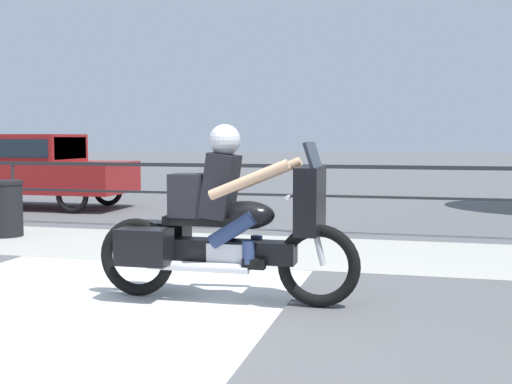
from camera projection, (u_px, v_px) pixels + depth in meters
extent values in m
plane|color=#565659|center=(189.00, 322.00, 5.26)|extent=(120.00, 120.00, 0.00)
cube|color=#A8A59E|center=(276.00, 250.00, 8.55)|extent=(44.00, 2.40, 0.01)
cube|color=silver|center=(47.00, 318.00, 5.35)|extent=(3.71, 6.00, 0.01)
cube|color=#232326|center=(298.00, 166.00, 10.04)|extent=(36.00, 0.04, 0.06)
cube|color=#232326|center=(298.00, 195.00, 10.08)|extent=(36.00, 0.03, 0.04)
cylinder|color=#232326|center=(13.00, 192.00, 11.30)|extent=(0.05, 0.05, 1.09)
cylinder|color=#232326|center=(298.00, 199.00, 10.08)|extent=(0.05, 0.05, 1.09)
torus|color=black|center=(319.00, 266.00, 5.68)|extent=(0.74, 0.11, 0.74)
torus|color=black|center=(137.00, 257.00, 6.10)|extent=(0.74, 0.11, 0.74)
cube|color=black|center=(225.00, 251.00, 5.88)|extent=(1.32, 0.22, 0.20)
cube|color=silver|center=(228.00, 256.00, 5.88)|extent=(0.34, 0.26, 0.26)
ellipsoid|color=black|center=(247.00, 215.00, 5.80)|extent=(0.52, 0.30, 0.26)
cube|color=black|center=(206.00, 220.00, 5.90)|extent=(0.77, 0.28, 0.08)
cube|color=black|center=(310.00, 200.00, 5.65)|extent=(0.20, 0.60, 0.59)
cube|color=#1E232B|center=(313.00, 155.00, 5.61)|extent=(0.10, 0.51, 0.24)
cylinder|color=silver|center=(295.00, 194.00, 5.68)|extent=(0.04, 0.70, 0.04)
cylinder|color=silver|center=(197.00, 267.00, 5.79)|extent=(0.96, 0.09, 0.09)
cube|color=black|center=(144.00, 247.00, 5.81)|extent=(0.48, 0.28, 0.33)
cube|color=black|center=(164.00, 238.00, 6.27)|extent=(0.48, 0.28, 0.33)
cylinder|color=silver|center=(316.00, 233.00, 5.66)|extent=(0.20, 0.06, 0.58)
cube|color=black|center=(221.00, 186.00, 5.84)|extent=(0.32, 0.36, 0.61)
sphere|color=tan|center=(225.00, 142.00, 5.79)|extent=(0.23, 0.23, 0.23)
sphere|color=#B7B7BC|center=(225.00, 140.00, 5.79)|extent=(0.29, 0.29, 0.29)
cylinder|color=navy|center=(232.00, 230.00, 5.69)|extent=(0.44, 0.13, 0.34)
cylinder|color=navy|center=(248.00, 252.00, 5.67)|extent=(0.11, 0.11, 0.20)
cube|color=black|center=(254.00, 264.00, 5.67)|extent=(0.20, 0.10, 0.09)
cylinder|color=navy|center=(241.00, 226.00, 5.98)|extent=(0.44, 0.13, 0.34)
cylinder|color=navy|center=(257.00, 247.00, 5.96)|extent=(0.11, 0.11, 0.20)
cube|color=black|center=(262.00, 258.00, 5.96)|extent=(0.20, 0.10, 0.09)
cylinder|color=tan|center=(249.00, 180.00, 5.46)|extent=(0.72, 0.09, 0.36)
cylinder|color=tan|center=(265.00, 176.00, 6.04)|extent=(0.72, 0.09, 0.36)
cube|color=black|center=(190.00, 195.00, 5.92)|extent=(0.33, 0.30, 0.40)
cube|color=maroon|center=(38.00, 176.00, 13.68)|extent=(4.01, 1.65, 0.64)
cube|color=maroon|center=(27.00, 148.00, 13.68)|extent=(2.09, 1.45, 0.58)
cube|color=#19232D|center=(70.00, 148.00, 13.44)|extent=(0.04, 1.29, 0.46)
cube|color=#19232D|center=(27.00, 148.00, 13.68)|extent=(1.92, 1.48, 0.38)
torus|color=black|center=(72.00, 196.00, 12.67)|extent=(0.71, 0.11, 0.71)
torus|color=black|center=(108.00, 190.00, 14.14)|extent=(0.71, 0.11, 0.71)
torus|color=black|center=(9.00, 188.00, 14.74)|extent=(0.71, 0.11, 0.71)
cylinder|color=black|center=(6.00, 211.00, 9.70)|extent=(0.48, 0.48, 0.80)
cylinder|color=black|center=(5.00, 182.00, 9.66)|extent=(0.51, 0.51, 0.06)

